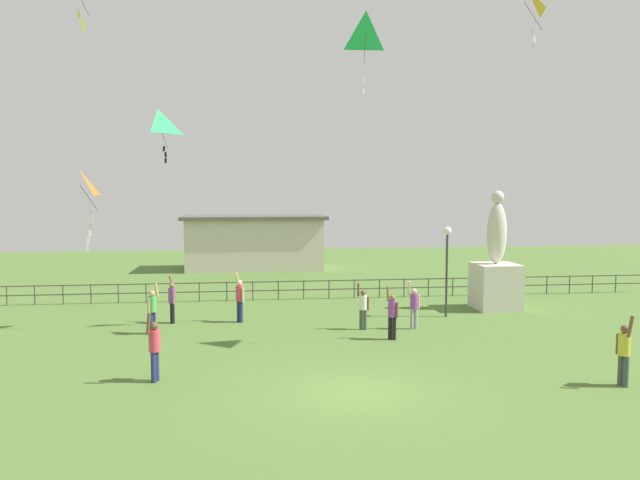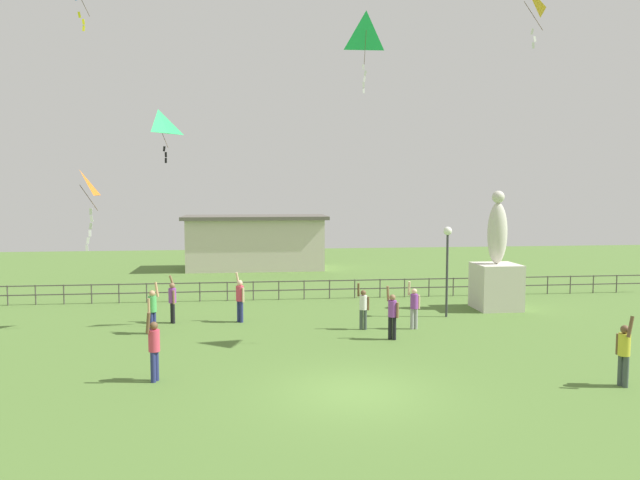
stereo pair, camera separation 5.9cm
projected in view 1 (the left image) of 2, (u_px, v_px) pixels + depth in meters
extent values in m
plane|color=#517533|center=(356.00, 393.00, 16.07)|extent=(80.00, 80.00, 0.00)
cube|color=beige|center=(496.00, 286.00, 27.42)|extent=(1.91, 1.91, 2.08)
ellipsoid|color=beige|center=(497.00, 233.00, 27.22)|extent=(0.90, 0.76, 2.80)
sphere|color=beige|center=(498.00, 197.00, 27.09)|extent=(0.56, 0.56, 0.56)
cylinder|color=#38383D|center=(447.00, 276.00, 25.62)|extent=(0.10, 0.10, 3.55)
sphere|color=white|center=(447.00, 231.00, 25.46)|extent=(0.36, 0.36, 0.36)
cylinder|color=navy|center=(154.00, 322.00, 22.74)|extent=(0.14, 0.14, 0.84)
cylinder|color=navy|center=(151.00, 323.00, 22.59)|extent=(0.14, 0.14, 0.84)
cylinder|color=#4CB259|center=(152.00, 304.00, 22.60)|extent=(0.31, 0.31, 0.59)
sphere|color=tan|center=(152.00, 293.00, 22.57)|extent=(0.22, 0.22, 0.22)
cylinder|color=tan|center=(156.00, 290.00, 22.72)|extent=(0.21, 0.18, 0.57)
cylinder|color=tan|center=(149.00, 306.00, 22.42)|extent=(0.09, 0.09, 0.56)
cylinder|color=black|center=(172.00, 313.00, 24.56)|extent=(0.14, 0.14, 0.84)
cylinder|color=black|center=(173.00, 313.00, 24.42)|extent=(0.14, 0.14, 0.84)
cylinder|color=purple|center=(172.00, 296.00, 24.43)|extent=(0.31, 0.31, 0.59)
sphere|color=#8C6647|center=(172.00, 286.00, 24.40)|extent=(0.23, 0.23, 0.23)
cylinder|color=#8C6647|center=(172.00, 282.00, 24.59)|extent=(0.27, 0.18, 0.57)
cylinder|color=#8C6647|center=(173.00, 297.00, 24.26)|extent=(0.09, 0.09, 0.56)
cylinder|color=#3F4C47|center=(626.00, 372.00, 16.51)|extent=(0.15, 0.15, 0.87)
cylinder|color=#3F4C47|center=(621.00, 370.00, 16.66)|extent=(0.15, 0.15, 0.87)
cylinder|color=gold|center=(624.00, 344.00, 16.52)|extent=(0.32, 0.32, 0.62)
sphere|color=brown|center=(625.00, 329.00, 16.49)|extent=(0.23, 0.23, 0.23)
cylinder|color=brown|center=(631.00, 327.00, 16.26)|extent=(0.24, 0.16, 0.59)
cylinder|color=brown|center=(618.00, 344.00, 16.72)|extent=(0.10, 0.10, 0.58)
cylinder|color=black|center=(390.00, 328.00, 21.84)|extent=(0.14, 0.14, 0.84)
cylinder|color=black|center=(394.00, 328.00, 21.75)|extent=(0.14, 0.14, 0.84)
cylinder|color=purple|center=(392.00, 309.00, 21.73)|extent=(0.31, 0.31, 0.59)
sphere|color=#8C6647|center=(392.00, 298.00, 21.70)|extent=(0.23, 0.23, 0.23)
cylinder|color=#8C6647|center=(388.00, 294.00, 21.84)|extent=(0.17, 0.18, 0.57)
cylinder|color=#8C6647|center=(397.00, 310.00, 21.63)|extent=(0.09, 0.09, 0.56)
cylinder|color=#3F4C47|center=(361.00, 319.00, 23.37)|extent=(0.13, 0.13, 0.79)
cylinder|color=#3F4C47|center=(365.00, 320.00, 23.36)|extent=(0.13, 0.13, 0.79)
cylinder|color=white|center=(363.00, 303.00, 23.31)|extent=(0.29, 0.29, 0.56)
sphere|color=brown|center=(363.00, 293.00, 23.28)|extent=(0.21, 0.21, 0.21)
cylinder|color=brown|center=(358.00, 290.00, 23.33)|extent=(0.12, 0.17, 0.53)
cylinder|color=brown|center=(368.00, 303.00, 23.30)|extent=(0.09, 0.09, 0.53)
cylinder|color=#99999E|center=(412.00, 319.00, 23.43)|extent=(0.14, 0.14, 0.81)
cylinder|color=#99999E|center=(416.00, 319.00, 23.46)|extent=(0.14, 0.14, 0.81)
cylinder|color=purple|center=(414.00, 301.00, 23.39)|extent=(0.30, 0.30, 0.57)
sphere|color=beige|center=(414.00, 291.00, 23.36)|extent=(0.22, 0.22, 0.22)
cylinder|color=beige|center=(409.00, 288.00, 23.35)|extent=(0.11, 0.17, 0.55)
cylinder|color=beige|center=(419.00, 302.00, 23.44)|extent=(0.09, 0.09, 0.54)
cylinder|color=navy|center=(239.00, 311.00, 24.73)|extent=(0.15, 0.15, 0.88)
cylinder|color=navy|center=(241.00, 312.00, 24.61)|extent=(0.15, 0.15, 0.88)
cylinder|color=#D83F59|center=(240.00, 293.00, 24.61)|extent=(0.32, 0.32, 0.62)
sphere|color=beige|center=(240.00, 283.00, 24.57)|extent=(0.24, 0.24, 0.24)
cylinder|color=beige|center=(237.00, 279.00, 24.76)|extent=(0.23, 0.21, 0.60)
cylinder|color=beige|center=(243.00, 295.00, 24.46)|extent=(0.10, 0.10, 0.59)
cylinder|color=navy|center=(154.00, 367.00, 16.90)|extent=(0.15, 0.15, 0.87)
cylinder|color=navy|center=(157.00, 366.00, 17.07)|extent=(0.15, 0.15, 0.87)
cylinder|color=#D83F59|center=(154.00, 341.00, 16.92)|extent=(0.32, 0.32, 0.62)
sphere|color=brown|center=(154.00, 326.00, 16.89)|extent=(0.23, 0.23, 0.23)
cylinder|color=brown|center=(148.00, 323.00, 16.68)|extent=(0.18, 0.14, 0.59)
cylinder|color=brown|center=(158.00, 340.00, 17.13)|extent=(0.10, 0.10, 0.58)
pyramid|color=yellow|center=(524.00, 2.00, 19.97)|extent=(0.87, 1.03, 0.98)
cylinder|color=#4C381E|center=(533.00, 16.00, 19.95)|extent=(0.60, 0.21, 0.98)
cube|color=white|center=(532.00, 32.00, 19.97)|extent=(0.12, 0.01, 0.21)
cube|color=white|center=(535.00, 39.00, 20.07)|extent=(0.10, 0.05, 0.20)
cube|color=white|center=(533.00, 46.00, 20.05)|extent=(0.10, 0.04, 0.20)
pyramid|color=#1EB759|center=(158.00, 124.00, 22.81)|extent=(1.16, 1.20, 0.95)
cylinder|color=#4C381E|center=(163.00, 136.00, 22.70)|extent=(0.41, 0.38, 0.95)
cube|color=black|center=(164.00, 149.00, 22.75)|extent=(0.11, 0.03, 0.21)
cube|color=black|center=(166.00, 155.00, 22.80)|extent=(0.09, 0.02, 0.20)
cube|color=black|center=(166.00, 160.00, 22.82)|extent=(0.08, 0.04, 0.20)
pyramid|color=#1EB759|center=(366.00, 30.00, 22.43)|extent=(1.14, 0.61, 1.34)
cylinder|color=#4C381E|center=(365.00, 50.00, 22.75)|extent=(0.04, 0.56, 1.34)
cube|color=white|center=(363.00, 67.00, 22.77)|extent=(0.08, 0.01, 0.20)
cube|color=white|center=(365.00, 73.00, 22.84)|extent=(0.11, 0.03, 0.21)
cube|color=white|center=(364.00, 79.00, 22.83)|extent=(0.12, 0.03, 0.21)
cube|color=white|center=(363.00, 85.00, 22.83)|extent=(0.09, 0.02, 0.20)
cube|color=white|center=(364.00, 91.00, 22.85)|extent=(0.09, 0.04, 0.20)
cube|color=yellow|center=(79.00, 15.00, 20.83)|extent=(0.11, 0.03, 0.21)
cube|color=yellow|center=(83.00, 22.00, 20.92)|extent=(0.11, 0.02, 0.21)
cube|color=yellow|center=(83.00, 28.00, 20.93)|extent=(0.10, 0.03, 0.20)
pyramid|color=orange|center=(80.00, 185.00, 18.02)|extent=(0.59, 1.03, 0.79)
cylinder|color=#4C381E|center=(89.00, 198.00, 18.11)|extent=(0.51, 0.06, 0.79)
cube|color=white|center=(91.00, 212.00, 18.17)|extent=(0.10, 0.04, 0.20)
cube|color=white|center=(92.00, 219.00, 18.19)|extent=(0.11, 0.02, 0.21)
cube|color=white|center=(91.00, 226.00, 18.19)|extent=(0.11, 0.04, 0.21)
cube|color=white|center=(90.00, 233.00, 18.19)|extent=(0.09, 0.05, 0.20)
cube|color=white|center=(88.00, 241.00, 18.18)|extent=(0.11, 0.03, 0.21)
cube|color=white|center=(87.00, 248.00, 18.17)|extent=(0.10, 0.02, 0.20)
cylinder|color=#4C4742|center=(7.00, 296.00, 28.20)|extent=(0.06, 0.06, 0.95)
cylinder|color=#4C4742|center=(35.00, 295.00, 28.35)|extent=(0.06, 0.06, 0.95)
cylinder|color=#4C4742|center=(63.00, 295.00, 28.50)|extent=(0.06, 0.06, 0.95)
cylinder|color=#4C4742|center=(91.00, 294.00, 28.66)|extent=(0.06, 0.06, 0.95)
cylinder|color=#4C4742|center=(118.00, 293.00, 28.81)|extent=(0.06, 0.06, 0.95)
cylinder|color=#4C4742|center=(146.00, 293.00, 28.96)|extent=(0.06, 0.06, 0.95)
cylinder|color=#4C4742|center=(173.00, 292.00, 29.12)|extent=(0.06, 0.06, 0.95)
cylinder|color=#4C4742|center=(199.00, 292.00, 29.26)|extent=(0.06, 0.06, 0.95)
cylinder|color=#4C4742|center=(227.00, 291.00, 29.42)|extent=(0.06, 0.06, 0.95)
cylinder|color=#4C4742|center=(253.00, 291.00, 29.57)|extent=(0.06, 0.06, 0.95)
cylinder|color=#4C4742|center=(278.00, 290.00, 29.72)|extent=(0.06, 0.06, 0.95)
cylinder|color=#4C4742|center=(304.00, 290.00, 29.87)|extent=(0.06, 0.06, 0.95)
cylinder|color=#4C4742|center=(329.00, 289.00, 30.03)|extent=(0.06, 0.06, 0.95)
cylinder|color=#4C4742|center=(354.00, 289.00, 30.18)|extent=(0.06, 0.06, 0.95)
cylinder|color=#4C4742|center=(380.00, 288.00, 30.33)|extent=(0.06, 0.06, 0.95)
cylinder|color=#4C4742|center=(404.00, 288.00, 30.48)|extent=(0.06, 0.06, 0.95)
cylinder|color=#4C4742|center=(428.00, 287.00, 30.64)|extent=(0.06, 0.06, 0.95)
cylinder|color=#4C4742|center=(453.00, 287.00, 30.79)|extent=(0.06, 0.06, 0.95)
cylinder|color=#4C4742|center=(477.00, 286.00, 30.94)|extent=(0.06, 0.06, 0.95)
cylinder|color=#4C4742|center=(501.00, 286.00, 31.10)|extent=(0.06, 0.06, 0.95)
cylinder|color=#4C4742|center=(524.00, 285.00, 31.25)|extent=(0.06, 0.06, 0.95)
cylinder|color=#4C4742|center=(547.00, 285.00, 31.40)|extent=(0.06, 0.06, 0.95)
cylinder|color=#4C4742|center=(570.00, 285.00, 31.55)|extent=(0.06, 0.06, 0.95)
cylinder|color=#4C4742|center=(592.00, 284.00, 31.70)|extent=(0.06, 0.06, 0.95)
cylinder|color=#4C4742|center=(616.00, 284.00, 31.86)|extent=(0.06, 0.06, 0.95)
cube|color=#4C4742|center=(306.00, 281.00, 29.85)|extent=(36.00, 0.05, 0.05)
cube|color=#4C4742|center=(306.00, 290.00, 29.89)|extent=(36.00, 0.05, 0.05)
cube|color=beige|center=(255.00, 244.00, 41.37)|extent=(9.19, 3.75, 3.45)
cube|color=#59544C|center=(254.00, 217.00, 41.22)|extent=(9.79, 4.35, 0.24)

